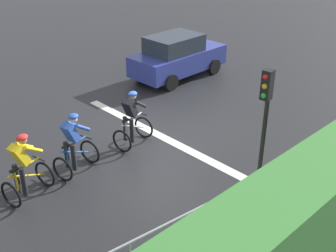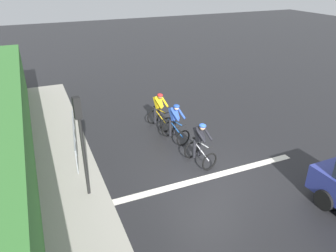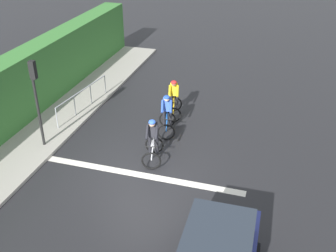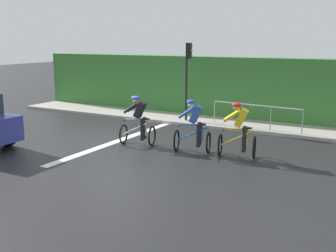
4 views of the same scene
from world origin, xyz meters
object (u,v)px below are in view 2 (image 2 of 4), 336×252
object	(u,v)px
cyclist_lead	(159,111)
cyclist_mid	(200,144)
cyclist_second	(175,123)
pedestrian_railing_kerbside	(74,133)
traffic_light_near_crossing	(81,134)

from	to	relation	value
cyclist_lead	cyclist_mid	bearing A→B (deg)	-86.27
cyclist_second	pedestrian_railing_kerbside	xyz separation A→B (m)	(-3.97, 0.72, -0.00)
cyclist_lead	pedestrian_railing_kerbside	world-z (taller)	cyclist_lead
cyclist_second	pedestrian_railing_kerbside	distance (m)	4.04
cyclist_mid	pedestrian_railing_kerbside	world-z (taller)	cyclist_mid
cyclist_mid	cyclist_second	bearing A→B (deg)	92.71
cyclist_lead	cyclist_second	bearing A→B (deg)	-84.85
traffic_light_near_crossing	cyclist_mid	bearing A→B (deg)	3.77
cyclist_second	pedestrian_railing_kerbside	world-z (taller)	cyclist_second
pedestrian_railing_kerbside	traffic_light_near_crossing	bearing A→B (deg)	-91.61
cyclist_lead	traffic_light_near_crossing	bearing A→B (deg)	-136.80
cyclist_lead	pedestrian_railing_kerbside	size ratio (longest dim) A/B	0.45
cyclist_lead	traffic_light_near_crossing	world-z (taller)	traffic_light_near_crossing
cyclist_second	pedestrian_railing_kerbside	bearing A→B (deg)	169.71
traffic_light_near_crossing	pedestrian_railing_kerbside	distance (m)	3.31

